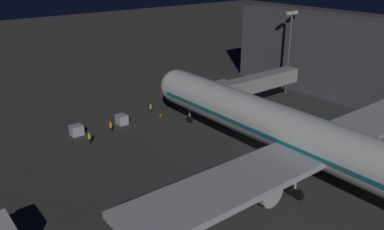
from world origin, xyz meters
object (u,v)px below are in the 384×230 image
(jet_bridge, at_px, (251,85))
(baggage_container_near_belt, at_px, (122,119))
(ground_crew_under_port_wing, at_px, (151,108))
(traffic_cone_nose_starboard, at_px, (160,115))
(airliner_at_gate, at_px, (320,144))
(baggage_container_mid_row, at_px, (77,130))
(traffic_cone_nose_port, at_px, (181,109))
(ground_crew_near_nose_gear, at_px, (89,138))
(ground_crew_marshaller_fwd, at_px, (111,126))
(apron_floodlight_mast, at_px, (289,46))

(jet_bridge, xyz_separation_m, baggage_container_near_belt, (19.67, -10.28, -4.79))
(baggage_container_near_belt, bearing_deg, ground_crew_under_port_wing, -169.63)
(jet_bridge, distance_m, traffic_cone_nose_starboard, 16.53)
(airliner_at_gate, xyz_separation_m, baggage_container_mid_row, (16.94, -32.00, -4.66))
(airliner_at_gate, height_order, baggage_container_near_belt, airliner_at_gate)
(baggage_container_mid_row, xyz_separation_m, traffic_cone_nose_starboard, (-14.74, 1.46, -0.50))
(jet_bridge, height_order, traffic_cone_nose_starboard, jet_bridge)
(jet_bridge, xyz_separation_m, traffic_cone_nose_port, (8.25, -9.22, -5.30))
(airliner_at_gate, bearing_deg, traffic_cone_nose_starboard, -85.88)
(traffic_cone_nose_port, bearing_deg, baggage_container_mid_row, -4.36)
(ground_crew_under_port_wing, bearing_deg, baggage_container_mid_row, 3.14)
(ground_crew_near_nose_gear, bearing_deg, airliner_at_gate, 121.47)
(airliner_at_gate, height_order, ground_crew_marshaller_fwd, airliner_at_gate)
(airliner_at_gate, bearing_deg, baggage_container_mid_row, -62.11)
(baggage_container_near_belt, xyz_separation_m, traffic_cone_nose_port, (-11.42, 1.05, -0.51))
(airliner_at_gate, distance_m, ground_crew_marshaller_fwd, 32.31)
(ground_crew_under_port_wing, distance_m, traffic_cone_nose_starboard, 2.41)
(baggage_container_mid_row, relative_size, ground_crew_near_nose_gear, 0.98)
(baggage_container_mid_row, bearing_deg, baggage_container_near_belt, 176.99)
(jet_bridge, relative_size, baggage_container_near_belt, 10.11)
(airliner_at_gate, xyz_separation_m, traffic_cone_nose_port, (-2.20, -30.54, -5.16))
(apron_floodlight_mast, relative_size, ground_crew_under_port_wing, 9.20)
(airliner_at_gate, bearing_deg, jet_bridge, -116.12)
(airliner_at_gate, distance_m, ground_crew_near_nose_gear, 32.55)
(baggage_container_mid_row, xyz_separation_m, traffic_cone_nose_port, (-19.14, 1.46, -0.50))
(apron_floodlight_mast, height_order, ground_crew_near_nose_gear, apron_floodlight_mast)
(ground_crew_near_nose_gear, xyz_separation_m, ground_crew_under_port_wing, (-14.10, -5.27, -0.07))
(airliner_at_gate, bearing_deg, ground_crew_under_port_wing, -85.23)
(baggage_container_mid_row, distance_m, traffic_cone_nose_port, 19.20)
(ground_crew_marshaller_fwd, bearing_deg, ground_crew_near_nose_gear, 24.28)
(jet_bridge, xyz_separation_m, ground_crew_near_nose_gear, (27.29, -6.19, -4.52))
(traffic_cone_nose_port, bearing_deg, ground_crew_marshaller_fwd, 3.87)
(baggage_container_mid_row, bearing_deg, airliner_at_gate, 117.89)
(airliner_at_gate, height_order, jet_bridge, airliner_at_gate)
(ground_crew_near_nose_gear, bearing_deg, traffic_cone_nose_port, -170.95)
(baggage_container_near_belt, bearing_deg, traffic_cone_nose_port, 174.72)
(apron_floodlight_mast, distance_m, ground_crew_marshaller_fwd, 38.94)
(baggage_container_near_belt, height_order, baggage_container_mid_row, baggage_container_near_belt)
(jet_bridge, height_order, apron_floodlight_mast, apron_floodlight_mast)
(baggage_container_mid_row, height_order, ground_crew_marshaller_fwd, ground_crew_marshaller_fwd)
(ground_crew_near_nose_gear, bearing_deg, ground_crew_under_port_wing, -159.50)
(ground_crew_under_port_wing, relative_size, traffic_cone_nose_port, 3.23)
(baggage_container_near_belt, xyz_separation_m, ground_crew_marshaller_fwd, (3.07, 2.04, 0.24))
(jet_bridge, bearing_deg, baggage_container_mid_row, -21.31)
(baggage_container_near_belt, bearing_deg, ground_crew_near_nose_gear, 28.20)
(ground_crew_marshaller_fwd, distance_m, traffic_cone_nose_port, 14.54)
(apron_floodlight_mast, relative_size, traffic_cone_nose_port, 29.74)
(jet_bridge, bearing_deg, ground_crew_marshaller_fwd, -19.92)
(jet_bridge, distance_m, ground_crew_under_port_wing, 18.07)
(traffic_cone_nose_starboard, bearing_deg, apron_floodlight_mast, 170.09)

